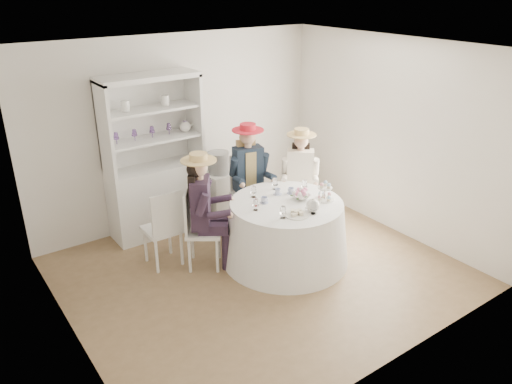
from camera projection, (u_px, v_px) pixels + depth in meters
ground at (261, 272)px, 6.23m from camera, size 4.50×4.50×0.00m
ceiling at (262, 49)px, 5.15m from camera, size 4.50×4.50×0.00m
wall_back at (180, 130)px, 7.18m from camera, size 4.50×0.00×4.50m
wall_front at (401, 240)px, 4.20m from camera, size 4.50×0.00×4.50m
wall_left at (59, 223)px, 4.49m from camera, size 0.00×4.50×4.50m
wall_right at (393, 137)px, 6.89m from camera, size 0.00×4.50×4.50m
tea_table at (286, 232)px, 6.34m from camera, size 1.62×1.62×0.81m
hutch at (156, 179)px, 6.95m from camera, size 1.48×0.89×2.24m
side_table at (220, 193)px, 7.64m from camera, size 0.46×0.46×0.67m
hatbox at (219, 163)px, 7.45m from camera, size 0.38×0.38×0.32m
guest_left at (203, 205)px, 6.04m from camera, size 0.64×0.61×1.50m
guest_mid at (249, 171)px, 6.99m from camera, size 0.58×0.62×1.55m
guest_right at (300, 173)px, 7.10m from camera, size 0.61×0.62×1.46m
spare_chair at (164, 226)px, 6.15m from camera, size 0.43×0.43×1.03m
teacup_a at (264, 200)px, 6.15m from camera, size 0.11×0.11×0.07m
teacup_b at (278, 192)px, 6.39m from camera, size 0.10×0.10×0.07m
teacup_c at (291, 191)px, 6.42m from camera, size 0.10×0.10×0.07m
flower_bowl at (302, 197)px, 6.27m from camera, size 0.23×0.23×0.05m
flower_arrangement at (300, 193)px, 6.25m from camera, size 0.17×0.17×0.06m
table_teapot at (313, 206)px, 5.92m from camera, size 0.23×0.16×0.17m
sandwich_plate at (296, 214)px, 5.84m from camera, size 0.29×0.29×0.06m
cupcake_stand at (325, 193)px, 6.23m from camera, size 0.24×0.24×0.23m
stemware_set at (287, 197)px, 6.15m from camera, size 0.93×0.94×0.15m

